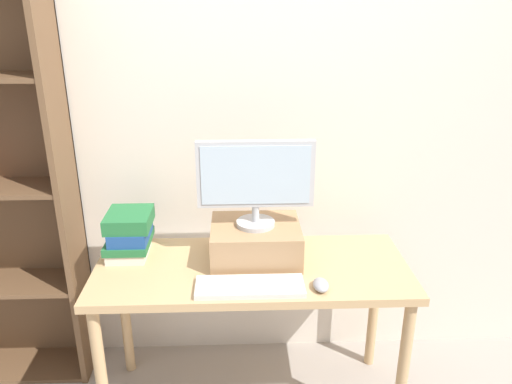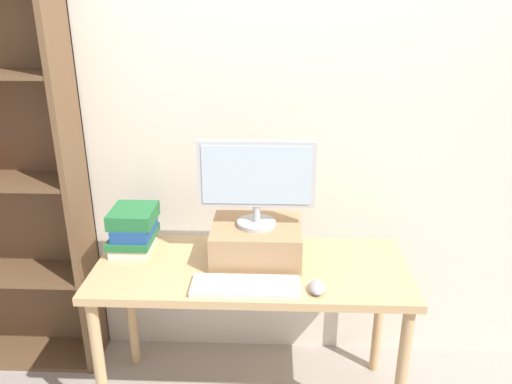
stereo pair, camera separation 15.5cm
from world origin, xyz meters
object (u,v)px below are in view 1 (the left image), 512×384
desk (252,284)px  book_stack (129,233)px  keyboard (250,286)px  riser_box (256,241)px  computer_monitor (256,179)px  computer_mouse (321,285)px

desk → book_stack: (-0.55, 0.14, 0.20)m
desk → book_stack: book_stack is taller
keyboard → book_stack: size_ratio=1.70×
desk → book_stack: size_ratio=5.33×
desk → riser_box: 0.19m
desk → computer_monitor: bearing=76.1°
desk → keyboard: bearing=-94.1°
desk → computer_mouse: bearing=-36.0°
desk → computer_monitor: size_ratio=2.73×
computer_monitor → keyboard: computer_monitor is taller
computer_monitor → computer_mouse: computer_monitor is taller
desk → computer_mouse: computer_mouse is taller
riser_box → computer_mouse: bearing=-47.8°
riser_box → keyboard: 0.28m
desk → computer_monitor: (0.02, 0.08, 0.47)m
computer_mouse → book_stack: (-0.83, 0.34, 0.09)m
computer_monitor → book_stack: size_ratio=1.95×
riser_box → computer_monitor: computer_monitor is taller
keyboard → computer_mouse: computer_mouse is taller
computer_monitor → computer_mouse: 0.52m
computer_mouse → desk: bearing=144.0°
computer_monitor → riser_box: bearing=90.0°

